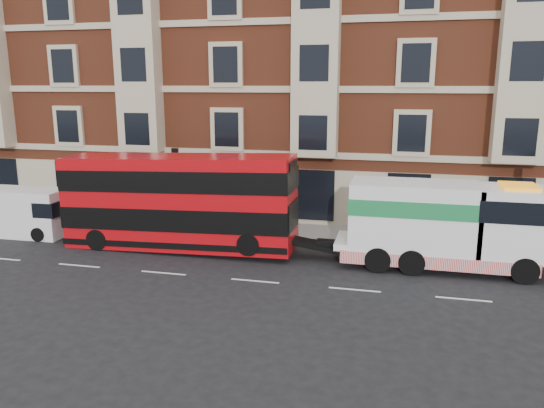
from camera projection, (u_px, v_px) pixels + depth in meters
The scene contains 8 objects.
ground at pixel (255, 281), 21.41m from camera, with size 120.00×120.00×0.00m, color black.
sidewalk at pixel (292, 230), 28.50m from camera, with size 90.00×3.00×0.15m, color slate.
victorian_terrace at pixel (324, 47), 33.29m from camera, with size 45.00×12.00×20.40m.
lamp_post_west at pixel (176, 183), 28.05m from camera, with size 0.35×0.15×4.35m.
double_decker_bus at pixel (178, 200), 25.12m from camera, with size 11.13×2.55×4.50m.
tow_truck at pixel (443, 224), 22.48m from camera, with size 8.91×2.63×3.71m.
box_van at pixel (22, 212), 27.71m from camera, with size 4.77×2.11×2.46m.
pedestrian at pixel (176, 210), 29.24m from camera, with size 0.59×0.39×1.62m, color #191B33.
Camera 1 is at (5.36, -19.47, 7.79)m, focal length 35.00 mm.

